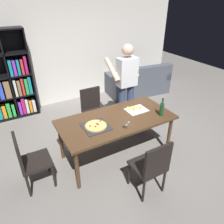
{
  "coord_description": "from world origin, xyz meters",
  "views": [
    {
      "loc": [
        -1.5,
        -2.51,
        2.54
      ],
      "look_at": [
        0.0,
        0.15,
        0.8
      ],
      "focal_mm": 33.51,
      "sensor_mm": 36.0,
      "label": 1
    }
  ],
  "objects_px": {
    "chair_left_end": "(29,159)",
    "kitchen_scissors": "(126,126)",
    "bookshelf": "(0,83)",
    "wine_bottle": "(162,109)",
    "chair_far_side": "(93,107)",
    "pepperoni_pizza_on_tray": "(96,126)",
    "chair_near_camera": "(152,165)",
    "person_serving_pizza": "(126,83)",
    "couch": "(138,83)",
    "dining_table": "(116,122)"
  },
  "relations": [
    {
      "from": "dining_table",
      "to": "chair_left_end",
      "type": "bearing_deg",
      "value": 180.0
    },
    {
      "from": "chair_near_camera",
      "to": "wine_bottle",
      "type": "relative_size",
      "value": 2.85
    },
    {
      "from": "dining_table",
      "to": "chair_left_end",
      "type": "distance_m",
      "value": 1.44
    },
    {
      "from": "dining_table",
      "to": "couch",
      "type": "height_order",
      "value": "couch"
    },
    {
      "from": "bookshelf",
      "to": "wine_bottle",
      "type": "height_order",
      "value": "bookshelf"
    },
    {
      "from": "couch",
      "to": "person_serving_pizza",
      "type": "distance_m",
      "value": 1.91
    },
    {
      "from": "dining_table",
      "to": "wine_bottle",
      "type": "xyz_separation_m",
      "value": [
        0.71,
        -0.28,
        0.19
      ]
    },
    {
      "from": "chair_left_end",
      "to": "person_serving_pizza",
      "type": "distance_m",
      "value": 2.25
    },
    {
      "from": "wine_bottle",
      "to": "chair_left_end",
      "type": "bearing_deg",
      "value": 172.64
    },
    {
      "from": "couch",
      "to": "chair_left_end",
      "type": "bearing_deg",
      "value": -149.13
    },
    {
      "from": "chair_far_side",
      "to": "chair_left_end",
      "type": "bearing_deg",
      "value": -146.56
    },
    {
      "from": "couch",
      "to": "kitchen_scissors",
      "type": "distance_m",
      "value": 2.97
    },
    {
      "from": "chair_left_end",
      "to": "pepperoni_pizza_on_tray",
      "type": "height_order",
      "value": "chair_left_end"
    },
    {
      "from": "person_serving_pizza",
      "to": "couch",
      "type": "bearing_deg",
      "value": 45.36
    },
    {
      "from": "dining_table",
      "to": "chair_far_side",
      "type": "height_order",
      "value": "chair_far_side"
    },
    {
      "from": "couch",
      "to": "bookshelf",
      "type": "distance_m",
      "value": 3.49
    },
    {
      "from": "kitchen_scissors",
      "to": "couch",
      "type": "bearing_deg",
      "value": 50.12
    },
    {
      "from": "dining_table",
      "to": "chair_far_side",
      "type": "relative_size",
      "value": 2.1
    },
    {
      "from": "bookshelf",
      "to": "person_serving_pizza",
      "type": "height_order",
      "value": "bookshelf"
    },
    {
      "from": "bookshelf",
      "to": "kitchen_scissors",
      "type": "height_order",
      "value": "bookshelf"
    },
    {
      "from": "chair_left_end",
      "to": "wine_bottle",
      "type": "height_order",
      "value": "wine_bottle"
    },
    {
      "from": "wine_bottle",
      "to": "kitchen_scissors",
      "type": "bearing_deg",
      "value": 178.91
    },
    {
      "from": "dining_table",
      "to": "person_serving_pizza",
      "type": "height_order",
      "value": "person_serving_pizza"
    },
    {
      "from": "chair_left_end",
      "to": "couch",
      "type": "bearing_deg",
      "value": 30.87
    },
    {
      "from": "pepperoni_pizza_on_tray",
      "to": "wine_bottle",
      "type": "bearing_deg",
      "value": -11.35
    },
    {
      "from": "chair_near_camera",
      "to": "wine_bottle",
      "type": "height_order",
      "value": "wine_bottle"
    },
    {
      "from": "bookshelf",
      "to": "wine_bottle",
      "type": "relative_size",
      "value": 6.17
    },
    {
      "from": "person_serving_pizza",
      "to": "chair_far_side",
      "type": "bearing_deg",
      "value": 161.19
    },
    {
      "from": "dining_table",
      "to": "pepperoni_pizza_on_tray",
      "type": "xyz_separation_m",
      "value": [
        -0.4,
        -0.05,
        0.08
      ]
    },
    {
      "from": "person_serving_pizza",
      "to": "kitchen_scissors",
      "type": "height_order",
      "value": "person_serving_pizza"
    },
    {
      "from": "person_serving_pizza",
      "to": "pepperoni_pizza_on_tray",
      "type": "xyz_separation_m",
      "value": [
        -1.05,
        -0.78,
        -0.23
      ]
    },
    {
      "from": "chair_near_camera",
      "to": "kitchen_scissors",
      "type": "distance_m",
      "value": 0.72
    },
    {
      "from": "chair_far_side",
      "to": "wine_bottle",
      "type": "distance_m",
      "value": 1.45
    },
    {
      "from": "dining_table",
      "to": "chair_left_end",
      "type": "relative_size",
      "value": 2.1
    },
    {
      "from": "chair_left_end",
      "to": "bookshelf",
      "type": "distance_m",
      "value": 2.4
    },
    {
      "from": "chair_far_side",
      "to": "kitchen_scissors",
      "type": "distance_m",
      "value": 1.23
    },
    {
      "from": "dining_table",
      "to": "chair_left_end",
      "type": "height_order",
      "value": "chair_left_end"
    },
    {
      "from": "dining_table",
      "to": "wine_bottle",
      "type": "distance_m",
      "value": 0.78
    },
    {
      "from": "person_serving_pizza",
      "to": "pepperoni_pizza_on_tray",
      "type": "bearing_deg",
      "value": -143.34
    },
    {
      "from": "chair_far_side",
      "to": "person_serving_pizza",
      "type": "xyz_separation_m",
      "value": [
        0.65,
        -0.22,
        0.49
      ]
    },
    {
      "from": "pepperoni_pizza_on_tray",
      "to": "wine_bottle",
      "type": "relative_size",
      "value": 1.26
    },
    {
      "from": "chair_near_camera",
      "to": "chair_left_end",
      "type": "bearing_deg",
      "value": 146.56
    },
    {
      "from": "chair_near_camera",
      "to": "bookshelf",
      "type": "xyz_separation_m",
      "value": [
        -1.53,
        3.32,
        0.34
      ]
    },
    {
      "from": "couch",
      "to": "bookshelf",
      "type": "bearing_deg",
      "value": 173.53
    },
    {
      "from": "chair_left_end",
      "to": "kitchen_scissors",
      "type": "bearing_deg",
      "value": -10.32
    },
    {
      "from": "chair_near_camera",
      "to": "person_serving_pizza",
      "type": "relative_size",
      "value": 0.51
    },
    {
      "from": "chair_near_camera",
      "to": "bookshelf",
      "type": "bearing_deg",
      "value": 114.79
    },
    {
      "from": "person_serving_pizza",
      "to": "pepperoni_pizza_on_tray",
      "type": "distance_m",
      "value": 1.33
    },
    {
      "from": "chair_near_camera",
      "to": "kitchen_scissors",
      "type": "xyz_separation_m",
      "value": [
        0.01,
        0.68,
        0.24
      ]
    },
    {
      "from": "person_serving_pizza",
      "to": "chair_left_end",
      "type": "bearing_deg",
      "value": -160.76
    }
  ]
}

